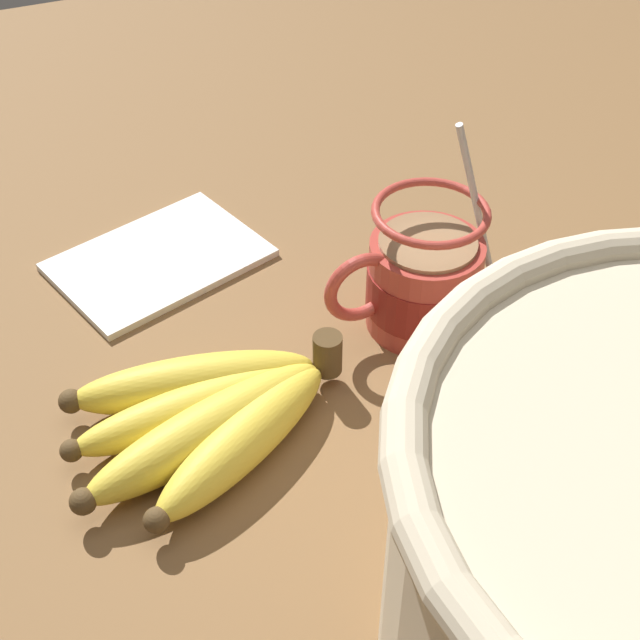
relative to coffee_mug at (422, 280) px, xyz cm
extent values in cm
cube|color=brown|center=(7.19, -3.07, -5.67)|extent=(135.63, 135.63, 3.37)
cylinder|color=#B23D33|center=(-0.15, 0.00, -0.41)|extent=(8.05, 8.05, 7.15)
cylinder|color=maroon|center=(-0.15, 0.00, -0.56)|extent=(8.25, 8.25, 3.42)
torus|color=#B23D33|center=(4.81, 0.00, 0.91)|extent=(5.60, 0.90, 5.60)
cylinder|color=#997551|center=(-0.15, 0.00, 3.27)|extent=(6.85, 6.85, 0.40)
torus|color=#B23D33|center=(-0.15, 0.00, 5.80)|extent=(8.05, 8.05, 0.60)
cylinder|color=#B2B2B7|center=(-3.91, 0.00, 4.77)|extent=(5.17, 0.50, 14.66)
ellipsoid|color=#B2B2B7|center=(-1.56, 0.00, -2.48)|extent=(3.00, 2.00, 0.80)
cylinder|color=#4C381E|center=(8.62, 2.84, -1.41)|extent=(2.00, 2.00, 3.00)
ellipsoid|color=gold|center=(17.43, 1.09, -2.18)|extent=(16.36, 6.64, 3.60)
sphere|color=#4C381E|center=(25.26, -0.46, -2.18)|extent=(1.62, 1.62, 1.62)
ellipsoid|color=gold|center=(17.85, 3.19, -2.36)|extent=(16.58, 3.86, 3.24)
sphere|color=#4C381E|center=(26.08, 3.51, -2.36)|extent=(1.46, 1.46, 1.46)
ellipsoid|color=gold|center=(17.92, 5.44, -2.17)|extent=(17.64, 8.15, 3.63)
sphere|color=#4C381E|center=(26.25, 7.76, -2.17)|extent=(1.63, 1.63, 1.63)
ellipsoid|color=gold|center=(16.10, 6.99, -2.25)|extent=(14.89, 10.35, 3.46)
sphere|color=#4C381E|center=(22.71, 10.65, -2.25)|extent=(1.56, 1.56, 1.56)
cube|color=white|center=(15.60, -14.56, -3.68)|extent=(18.26, 15.14, 0.60)
camera|label=1|loc=(26.26, 42.06, 39.82)|focal=50.00mm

